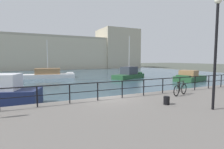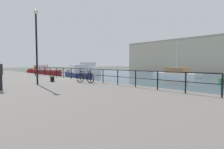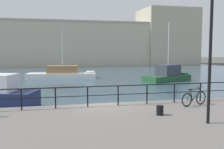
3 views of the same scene
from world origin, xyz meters
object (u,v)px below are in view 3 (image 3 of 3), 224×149
harbor_building (89,43)px  moored_cabin_cruiser (63,73)px  moored_blue_motorboat (168,75)px  parked_bicycle (194,98)px  mooring_bollard (160,110)px  quay_lamp_post (211,41)px

harbor_building → moored_cabin_cruiser: bearing=-105.0°
moored_blue_motorboat → parked_bicycle: moored_blue_motorboat is taller
harbor_building → parked_bicycle: 54.86m
moored_blue_motorboat → mooring_bollard: bearing=-139.7°
moored_cabin_cruiser → harbor_building: bearing=84.7°
harbor_building → parked_bicycle: harbor_building is taller
moored_blue_motorboat → parked_bicycle: bearing=-134.9°
parked_bicycle → quay_lamp_post: 4.48m
harbor_building → moored_cabin_cruiser: (-7.99, -29.74, -5.05)m
moored_cabin_cruiser → mooring_bollard: size_ratio=22.51×
mooring_bollard → moored_cabin_cruiser: bearing=96.9°
harbor_building → moored_cabin_cruiser: harbor_building is taller
moored_blue_motorboat → quay_lamp_post: (-8.52, -21.68, 3.52)m
harbor_building → moored_blue_motorboat: size_ratio=9.49×
moored_blue_motorboat → parked_bicycle: size_ratio=4.37×
moored_blue_motorboat → parked_bicycle: (-7.26, -18.50, 0.61)m
moored_blue_motorboat → quay_lamp_post: moored_blue_motorboat is taller
moored_cabin_cruiser → mooring_bollard: (3.21, -26.40, 0.55)m
moored_cabin_cruiser → moored_blue_motorboat: moored_blue_motorboat is taller
harbor_building → quay_lamp_post: (-3.44, -57.82, -1.43)m
harbor_building → moored_blue_motorboat: bearing=-82.0°
harbor_building → mooring_bollard: (-4.78, -56.14, -4.50)m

